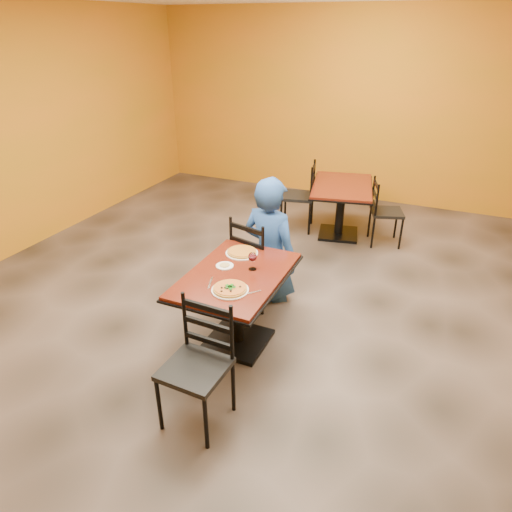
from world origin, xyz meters
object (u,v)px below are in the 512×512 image
at_px(plate_main, 230,290).
at_px(wine_glass, 252,260).
at_px(chair_second_right, 387,212).
at_px(chair_second_left, 298,196).
at_px(pizza_main, 230,288).
at_px(diner, 270,239).
at_px(plate_far, 242,253).
at_px(pizza_far, 242,252).
at_px(table_second, 341,198).
at_px(chair_main_far, 259,259).
at_px(table_main, 237,292).
at_px(chair_main_near, 195,370).
at_px(side_plate, 225,266).

height_order(plate_main, wine_glass, wine_glass).
height_order(chair_second_right, plate_main, chair_second_right).
xyz_separation_m(chair_second_left, wine_glass, (0.49, -2.67, 0.35)).
bearing_deg(pizza_main, diner, 96.30).
bearing_deg(plate_far, pizza_main, -72.81).
bearing_deg(chair_second_right, pizza_far, 139.11).
xyz_separation_m(diner, pizza_main, (0.13, -1.20, 0.09)).
bearing_deg(table_second, chair_main_far, -100.22).
distance_m(chair_second_right, pizza_far, 2.65).
distance_m(chair_second_left, plate_far, 2.46).
relative_size(plate_main, plate_far, 1.00).
height_order(chair_main_far, plate_main, chair_main_far).
bearing_deg(table_main, wine_glass, 52.29).
bearing_deg(chair_second_right, table_main, 144.08).
distance_m(plate_far, wine_glass, 0.34).
height_order(chair_main_near, chair_second_left, chair_second_left).
xyz_separation_m(plate_main, pizza_far, (-0.20, 0.65, 0.02)).
distance_m(chair_second_left, chair_second_right, 1.27).
relative_size(chair_main_near, pizza_far, 3.48).
height_order(plate_far, wine_glass, wine_glass).
xyz_separation_m(table_second, plate_main, (-0.17, -3.08, 0.20)).
relative_size(diner, plate_main, 4.38).
relative_size(chair_main_far, diner, 0.73).
distance_m(table_second, pizza_main, 3.09).
distance_m(chair_second_left, diner, 1.91).
bearing_deg(chair_main_near, plate_far, 103.02).
bearing_deg(chair_second_left, wine_glass, -1.89).
distance_m(table_second, chair_second_right, 0.64).
bearing_deg(plate_far, chair_second_left, 96.26).
bearing_deg(chair_main_near, chair_main_far, 100.46).
relative_size(table_main, chair_main_far, 1.24).
distance_m(plate_main, wine_glass, 0.41).
bearing_deg(chair_main_far, chair_main_near, 112.18).
xyz_separation_m(diner, plate_far, (-0.07, -0.56, 0.08)).
bearing_deg(chair_main_far, chair_second_left, -68.62).
xyz_separation_m(table_second, wine_glass, (-0.15, -2.67, 0.28)).
relative_size(chair_second_left, wine_glass, 5.50).
height_order(table_main, chair_second_left, chair_second_left).
xyz_separation_m(plate_far, side_plate, (-0.03, -0.30, 0.00)).
bearing_deg(plate_main, pizza_far, 107.19).
bearing_deg(wine_glass, pizza_main, -92.88).
bearing_deg(table_second, table_main, -95.04).
distance_m(table_second, plate_far, 2.46).
distance_m(table_main, pizza_main, 0.36).
bearing_deg(side_plate, table_main, -26.80).
height_order(chair_main_far, wine_glass, chair_main_far).
bearing_deg(chair_second_left, chair_main_far, -4.67).
distance_m(chair_main_near, chair_second_left, 3.81).
distance_m(diner, pizza_main, 1.21).
height_order(table_second, chair_main_near, chair_main_near).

